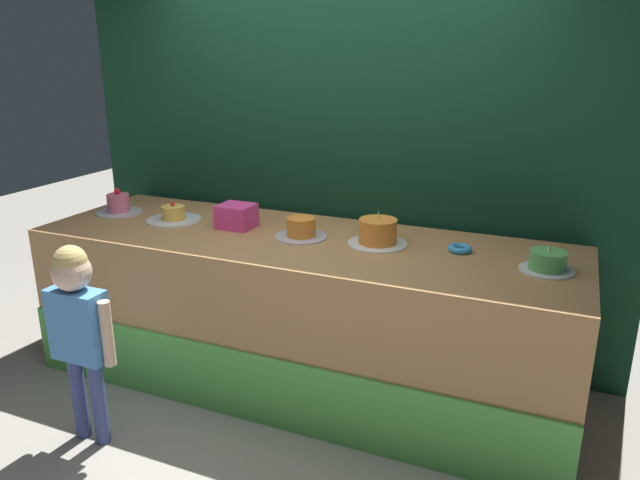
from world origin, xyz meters
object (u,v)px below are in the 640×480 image
object	(u,v)px
child_figure	(78,319)
cake_center	(301,229)
cake_left	(174,215)
cake_far_right	(547,262)
cake_right	(378,233)
donut	(460,249)
cake_far_left	(119,205)
pink_box	(236,216)

from	to	relation	value
child_figure	cake_center	size ratio (longest dim) A/B	3.53
cake_left	cake_far_right	xyz separation A→B (m)	(2.28, -0.02, 0.01)
cake_left	cake_right	xyz separation A→B (m)	(1.37, 0.05, 0.03)
cake_left	donut	bearing A→B (deg)	3.25
cake_far_left	cake_far_right	xyz separation A→B (m)	(2.74, -0.03, -0.01)
donut	cake_center	world-z (taller)	cake_center
child_figure	cake_left	xyz separation A→B (m)	(-0.14, 1.02, 0.27)
child_figure	cake_far_left	size ratio (longest dim) A/B	3.55
child_figure	cake_left	distance (m)	1.06
pink_box	cake_right	xyz separation A→B (m)	(0.91, 0.02, -0.00)
cake_center	cake_far_right	xyz separation A→B (m)	(1.37, -0.02, -0.00)
child_figure	donut	size ratio (longest dim) A/B	8.39
donut	cake_far_left	bearing A→B (deg)	-177.67
child_figure	cake_left	world-z (taller)	child_figure
cake_left	cake_right	distance (m)	1.37
cake_center	cake_right	size ratio (longest dim) A/B	0.91
pink_box	donut	bearing A→B (deg)	3.18
child_figure	cake_far_right	bearing A→B (deg)	24.93
donut	cake_far_left	distance (m)	2.28
cake_far_right	child_figure	bearing A→B (deg)	-155.07
cake_left	cake_center	distance (m)	0.91
pink_box	cake_far_right	xyz separation A→B (m)	(1.82, -0.05, -0.03)
donut	cake_center	xyz separation A→B (m)	(-0.91, -0.10, 0.03)
pink_box	cake_center	size ratio (longest dim) A/B	0.69
child_figure	cake_right	bearing A→B (deg)	41.03
child_figure	cake_left	size ratio (longest dim) A/B	3.10
cake_right	cake_far_right	distance (m)	0.92
donut	cake_center	bearing A→B (deg)	-173.46
child_figure	donut	bearing A→B (deg)	33.69
pink_box	cake_right	size ratio (longest dim) A/B	0.63
cake_left	cake_right	size ratio (longest dim) A/B	1.04
cake_left	cake_center	xyz separation A→B (m)	(0.91, -0.00, 0.02)
donut	cake_right	size ratio (longest dim) A/B	0.38
cake_far_left	cake_center	distance (m)	1.37
pink_box	cake_far_left	bearing A→B (deg)	-178.96
cake_center	cake_right	bearing A→B (deg)	6.23
cake_far_left	cake_left	world-z (taller)	cake_far_left
pink_box	donut	xyz separation A→B (m)	(1.37, 0.08, -0.05)
donut	cake_right	world-z (taller)	cake_right
cake_far_left	pink_box	bearing A→B (deg)	1.04
cake_far_left	donut	bearing A→B (deg)	2.33
child_figure	pink_box	world-z (taller)	child_figure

